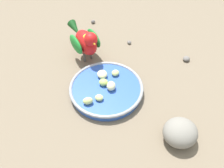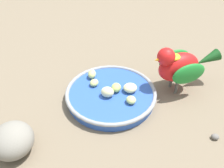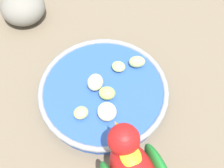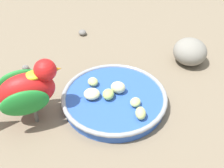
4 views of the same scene
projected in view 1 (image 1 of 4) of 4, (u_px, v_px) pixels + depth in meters
name	position (u px, v px, depth m)	size (l,w,h in m)	color
ground_plane	(107.00, 90.00, 0.77)	(4.00, 4.00, 0.00)	#756651
feeding_bowl	(106.00, 89.00, 0.75)	(0.24, 0.24, 0.03)	#2D56B7
apple_piece_0	(88.00, 101.00, 0.69)	(0.03, 0.02, 0.02)	#C6D17A
apple_piece_1	(102.00, 74.00, 0.77)	(0.04, 0.03, 0.02)	beige
apple_piece_2	(104.00, 82.00, 0.74)	(0.03, 0.03, 0.02)	#B2CC66
apple_piece_3	(115.00, 73.00, 0.77)	(0.03, 0.02, 0.02)	#C6D17A
apple_piece_4	(111.00, 86.00, 0.73)	(0.03, 0.03, 0.03)	beige
apple_piece_5	(99.00, 98.00, 0.70)	(0.03, 0.02, 0.02)	#C6D17A
parrot	(85.00, 41.00, 0.81)	(0.15, 0.17, 0.14)	#59544C
rock_large	(180.00, 133.00, 0.62)	(0.09, 0.09, 0.07)	gray
pebble_0	(129.00, 42.00, 0.92)	(0.02, 0.02, 0.01)	slate
pebble_1	(186.00, 59.00, 0.86)	(0.03, 0.02, 0.02)	slate
pebble_2	(93.00, 22.00, 1.02)	(0.02, 0.01, 0.02)	slate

